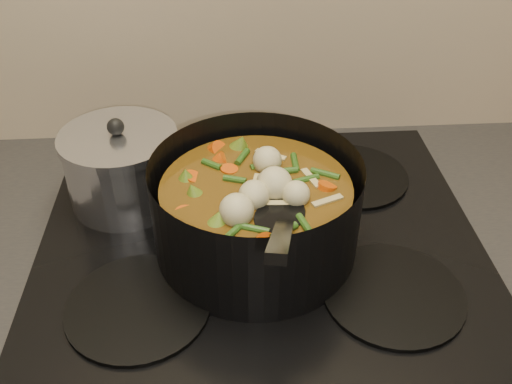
{
  "coord_description": "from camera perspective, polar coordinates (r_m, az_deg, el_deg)",
  "views": [
    {
      "loc": [
        -0.05,
        1.31,
        1.47
      ],
      "look_at": [
        -0.01,
        1.9,
        1.03
      ],
      "focal_mm": 40.0,
      "sensor_mm": 36.0,
      "label": 1
    }
  ],
  "objects": [
    {
      "name": "saucepan",
      "position": [
        0.87,
        -13.21,
        2.42
      ],
      "size": [
        0.17,
        0.17,
        0.14
      ],
      "rotation": [
        0.0,
        0.0,
        0.08
      ],
      "color": "silver",
      "rests_on": "stovetop"
    },
    {
      "name": "stockpot",
      "position": [
        0.76,
        0.03,
        -1.92
      ],
      "size": [
        0.35,
        0.42,
        0.2
      ],
      "rotation": [
        0.0,
        0.0,
        -0.37
      ],
      "color": "black",
      "rests_on": "stovetop"
    },
    {
      "name": "stovetop",
      "position": [
        0.83,
        0.39,
        -4.62
      ],
      "size": [
        0.62,
        0.54,
        0.03
      ],
      "color": "black",
      "rests_on": "counter"
    }
  ]
}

